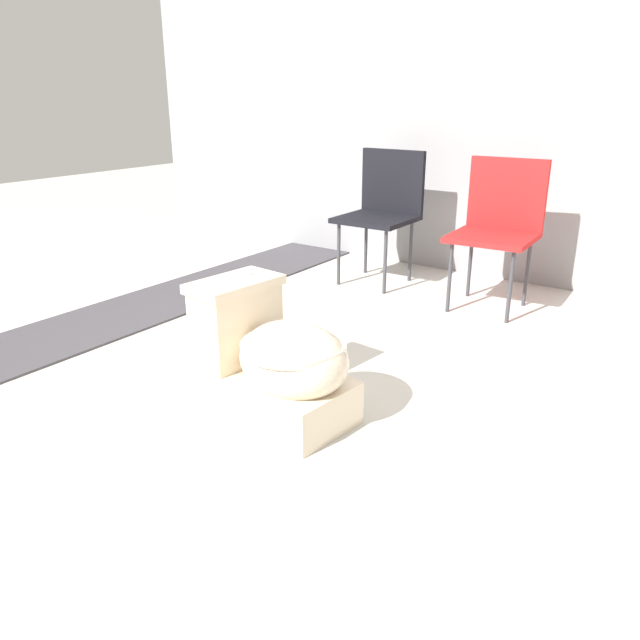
% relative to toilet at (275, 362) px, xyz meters
% --- Properties ---
extents(ground_plane, '(14.00, 14.00, 0.00)m').
position_rel_toilet_xyz_m(ground_plane, '(-0.04, -0.09, -0.22)').
color(ground_plane, beige).
extents(gravel_strip, '(0.56, 8.00, 0.01)m').
position_rel_toilet_xyz_m(gravel_strip, '(-1.42, 0.41, -0.21)').
color(gravel_strip, '#423F44').
rests_on(gravel_strip, ground).
extents(building_wall, '(7.00, 0.20, 2.60)m').
position_rel_toilet_xyz_m(building_wall, '(0.46, 2.41, 1.08)').
color(building_wall, gray).
rests_on(building_wall, ground).
extents(toilet, '(0.67, 0.44, 0.52)m').
position_rel_toilet_xyz_m(toilet, '(0.00, 0.00, 0.00)').
color(toilet, beige).
rests_on(toilet, ground).
extents(folding_chair_left, '(0.44, 0.44, 0.83)m').
position_rel_toilet_xyz_m(folding_chair_left, '(-0.59, 1.85, 0.29)').
color(folding_chair_left, black).
rests_on(folding_chair_left, ground).
extents(folding_chair_middle, '(0.46, 0.46, 0.83)m').
position_rel_toilet_xyz_m(folding_chair_middle, '(0.20, 1.77, 0.29)').
color(folding_chair_middle, red).
rests_on(folding_chair_middle, ground).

